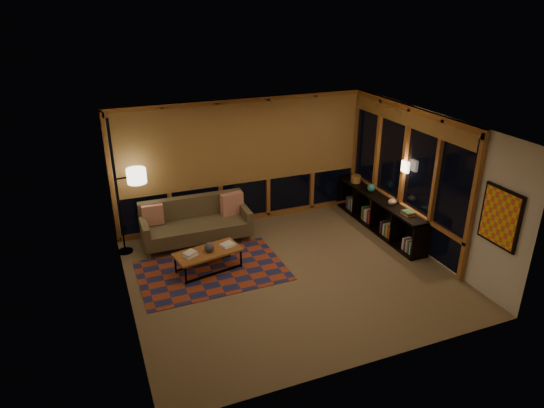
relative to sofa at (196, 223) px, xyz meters
name	(u,v)px	position (x,y,z in m)	size (l,w,h in m)	color
floor	(289,274)	(1.24, -1.81, -0.43)	(5.50, 5.00, 0.01)	#887556
ceiling	(292,126)	(1.24, -1.81, 2.27)	(5.50, 5.00, 0.01)	beige
walls	(291,205)	(1.24, -1.81, 0.92)	(5.51, 5.01, 2.70)	beige
window_wall_back	(244,162)	(1.24, 0.62, 0.92)	(5.30, 0.16, 2.60)	#945E2F
window_wall_right	(402,174)	(3.92, -1.21, 0.92)	(0.16, 3.70, 2.60)	#945E2F
wall_art	(500,217)	(3.95, -3.66, 1.02)	(0.06, 0.74, 0.94)	#EA4E28
wall_sconce	(405,167)	(3.86, -1.36, 1.12)	(0.12, 0.18, 0.22)	#FFEBC4
sofa	(196,223)	(0.00, 0.00, 0.00)	(2.11, 0.85, 0.86)	brown
pillow_left	(153,216)	(-0.80, 0.21, 0.20)	(0.41, 0.14, 0.41)	red
pillow_right	(232,203)	(0.80, 0.14, 0.23)	(0.47, 0.16, 0.47)	red
area_rug	(212,271)	(-0.02, -1.20, -0.43)	(2.59, 1.73, 0.01)	#9F3C1E
coffee_table	(208,261)	(-0.07, -1.16, -0.24)	(1.18, 0.54, 0.39)	#945E2F
book_stack_a	(190,254)	(-0.40, -1.21, 0.00)	(0.24, 0.19, 0.07)	white
book_stack_b	(227,245)	(0.31, -1.09, -0.01)	(0.24, 0.19, 0.05)	white
ceramic_pot	(209,247)	(-0.04, -1.18, 0.05)	(0.18, 0.18, 0.18)	black
floor_lamp	(120,213)	(-1.40, 0.12, 0.39)	(0.55, 0.36, 1.65)	black
bookshelf	(378,213)	(3.73, -0.81, -0.07)	(0.40, 2.89, 0.72)	black
basket	(356,179)	(3.71, 0.13, 0.37)	(0.22, 0.22, 0.17)	#AC7235
teal_bowl	(371,188)	(3.73, -0.47, 0.37)	(0.17, 0.17, 0.17)	#26797A
vase	(392,201)	(3.73, -1.25, 0.37)	(0.16, 0.16, 0.17)	tan
shelf_book_stack	(408,213)	(3.73, -1.76, 0.32)	(0.16, 0.22, 0.06)	white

